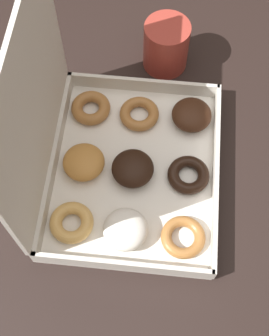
% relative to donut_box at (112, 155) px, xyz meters
% --- Properties ---
extents(ground_plane, '(8.00, 8.00, 0.00)m').
position_rel_donut_box_xyz_m(ground_plane, '(-0.02, -0.04, -0.84)').
color(ground_plane, '#42382D').
extents(dining_table, '(1.18, 0.96, 0.78)m').
position_rel_donut_box_xyz_m(dining_table, '(-0.02, -0.04, -0.16)').
color(dining_table, black).
rests_on(dining_table, ground_plane).
extents(donut_box, '(0.39, 0.32, 0.36)m').
position_rel_donut_box_xyz_m(donut_box, '(0.00, 0.00, 0.00)').
color(donut_box, silver).
rests_on(donut_box, dining_table).
extents(coffee_mug, '(0.10, 0.10, 0.11)m').
position_rel_donut_box_xyz_m(coffee_mug, '(0.27, -0.08, -0.01)').
color(coffee_mug, '#A3382D').
rests_on(coffee_mug, dining_table).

